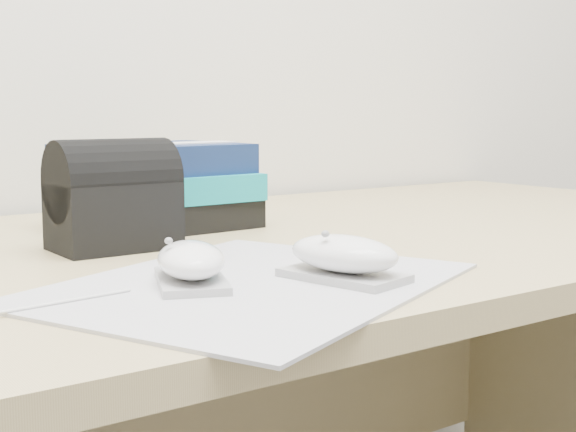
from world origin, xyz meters
TOP-DOWN VIEW (x-y plane):
  - desk at (0.00, 1.64)m, footprint 1.60×0.80m
  - mousepad at (-0.22, 1.35)m, footprint 0.48×0.43m
  - mouse_rear at (-0.27, 1.37)m, footprint 0.10×0.12m
  - mouse_front at (-0.14, 1.30)m, footprint 0.09×0.13m
  - usb_cable at (-0.43, 1.36)m, footprint 0.20×0.03m
  - book_stack at (-0.13, 1.73)m, footprint 0.25×0.20m
  - pouch at (-0.24, 1.60)m, footprint 0.14×0.10m

SIDE VIEW (x-z plane):
  - desk at x=0.00m, z-range 0.13..0.86m
  - mousepad at x=-0.22m, z-range 0.73..0.73m
  - usb_cable at x=-0.43m, z-range 0.73..0.74m
  - mouse_rear at x=-0.27m, z-range 0.73..0.78m
  - mouse_front at x=-0.14m, z-range 0.73..0.78m
  - book_stack at x=-0.13m, z-range 0.73..0.85m
  - pouch at x=-0.24m, z-range 0.73..0.86m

